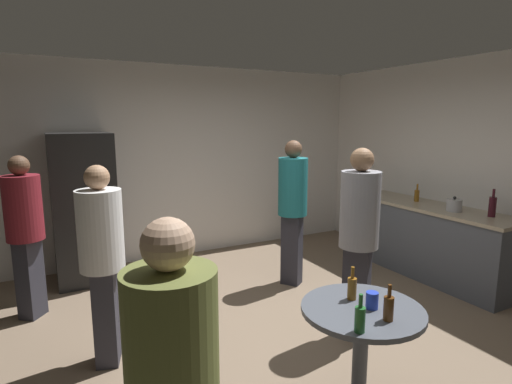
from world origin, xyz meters
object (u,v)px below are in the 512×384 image
wine_bottle_on_counter (492,206)px  person_in_gray_shirt (359,229)px  beer_bottle_amber (352,288)px  foreground_table (362,322)px  beer_bottle_on_counter (417,195)px  plastic_cup_blue (372,300)px  beer_bottle_brown (389,307)px  person_in_teal_shirt (293,201)px  refrigerator (84,208)px  beer_bottle_green (360,318)px  kettle (454,205)px  person_in_maroon_shirt (25,225)px  person_in_white_shirt (102,251)px

wine_bottle_on_counter → person_in_gray_shirt: bearing=-179.5°
beer_bottle_amber → person_in_gray_shirt: size_ratio=0.13×
foreground_table → beer_bottle_amber: size_ratio=3.48×
beer_bottle_on_counter → plastic_cup_blue: beer_bottle_on_counter is taller
beer_bottle_brown → person_in_teal_shirt: person_in_teal_shirt is taller
beer_bottle_amber → person_in_teal_shirt: (0.76, 1.92, 0.19)m
refrigerator → beer_bottle_brown: size_ratio=7.83×
person_in_teal_shirt → person_in_gray_shirt: size_ratio=1.00×
beer_bottle_amber → beer_bottle_green: (-0.25, -0.36, 0.00)m
kettle → wine_bottle_on_counter: size_ratio=0.79×
kettle → beer_bottle_green: (-2.66, -1.37, -0.15)m
person_in_maroon_shirt → person_in_white_shirt: bearing=-27.0°
kettle → wine_bottle_on_counter: bearing=-73.2°
person_in_white_shirt → refrigerator: bearing=104.9°
beer_bottle_on_counter → person_in_maroon_shirt: (-4.48, 0.80, -0.04)m
refrigerator → person_in_gray_shirt: (2.00, -2.58, 0.10)m
beer_bottle_on_counter → person_in_gray_shirt: person_in_gray_shirt is taller
kettle → plastic_cup_blue: bearing=-153.7°
beer_bottle_amber → plastic_cup_blue: bearing=-82.6°
beer_bottle_green → person_in_gray_shirt: (0.86, 0.98, 0.19)m
refrigerator → beer_bottle_brown: (1.39, -3.53, -0.08)m
foreground_table → kettle: bearing=25.2°
beer_bottle_brown → person_in_white_shirt: size_ratio=0.14×
beer_bottle_brown → beer_bottle_on_counter: bearing=38.1°
kettle → beer_bottle_green: size_ratio=1.06×
beer_bottle_on_counter → person_in_gray_shirt: size_ratio=0.13×
wine_bottle_on_counter → person_in_white_shirt: (-3.96, 0.60, -0.08)m
beer_bottle_brown → person_in_gray_shirt: person_in_gray_shirt is taller
foreground_table → person_in_gray_shirt: 1.04m
refrigerator → person_in_maroon_shirt: bearing=-127.8°
kettle → person_in_gray_shirt: (-1.80, -0.39, 0.03)m
foreground_table → person_in_white_shirt: size_ratio=0.50×
wine_bottle_on_counter → refrigerator: bearing=146.8°
foreground_table → refrigerator: bearing=112.5°
kettle → wine_bottle_on_counter: wine_bottle_on_counter is taller
kettle → beer_bottle_on_counter: (0.09, 0.61, 0.01)m
refrigerator → plastic_cup_blue: 3.65m
beer_bottle_amber → beer_bottle_green: same height
beer_bottle_on_counter → plastic_cup_blue: 3.06m
foreground_table → person_in_maroon_shirt: bearing=127.7°
refrigerator → beer_bottle_on_counter: (3.88, -1.57, 0.08)m
kettle → beer_bottle_on_counter: bearing=82.0°
person_in_maroon_shirt → beer_bottle_brown: bearing=-16.0°
person_in_teal_shirt → beer_bottle_green: bearing=30.8°
foreground_table → beer_bottle_brown: (0.02, -0.21, 0.19)m
refrigerator → wine_bottle_on_counter: 4.68m
beer_bottle_brown → person_in_maroon_shirt: bearing=125.8°
person_in_teal_shirt → person_in_maroon_shirt: person_in_teal_shirt is taller
kettle → beer_bottle_amber: size_ratio=1.06×
beer_bottle_amber → plastic_cup_blue: beer_bottle_amber is taller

